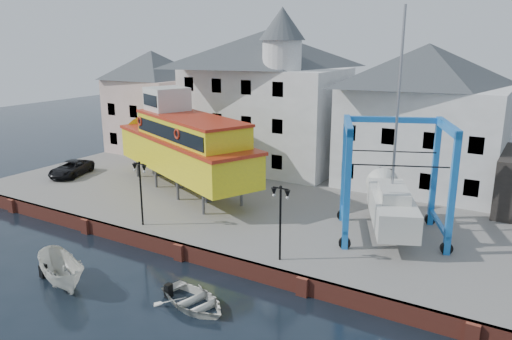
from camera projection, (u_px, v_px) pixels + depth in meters
The scene contains 13 objects.
ground at pixel (180, 260), 29.32m from camera, with size 140.00×140.00×0.00m, color black.
hardstanding at pixel (272, 201), 38.29m from camera, with size 44.00×22.00×1.00m, color slate.
quay_wall at pixel (181, 251), 29.28m from camera, with size 44.00×0.47×1.00m.
building_pink at pixel (154, 102), 51.57m from camera, with size 8.00×7.00×10.30m.
building_white_main at pixel (265, 98), 45.05m from camera, with size 14.00×8.30×14.00m.
building_white_right at pixel (423, 117), 38.83m from camera, with size 12.00×8.00×11.20m.
lamp_post_left at pixel (140, 177), 31.22m from camera, with size 1.12×0.32×4.20m.
lamp_post_right at pixel (280, 204), 26.24m from camera, with size 1.12×0.32×4.20m.
tour_boat at pixel (178, 142), 39.00m from camera, with size 18.13×11.12×7.81m.
travel_lift at pixel (390, 196), 30.49m from camera, with size 7.67×9.06×13.42m.
van at pixel (71, 168), 43.17m from camera, with size 2.12×4.60×1.28m, color black.
motorboat_a at pixel (64, 285), 26.37m from camera, with size 1.76×4.68×1.81m, color silver.
motorboat_b at pixel (194, 306), 24.28m from camera, with size 2.93×4.10×0.85m, color silver.
Camera 1 is at (17.72, -20.76, 12.75)m, focal length 35.00 mm.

